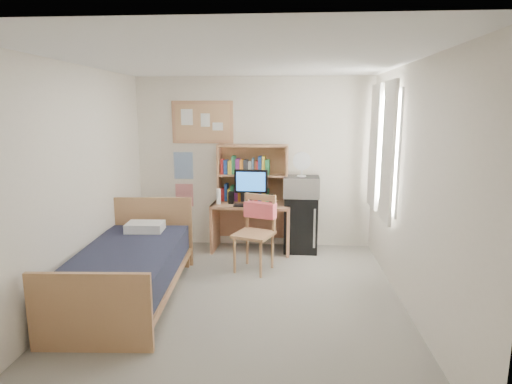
# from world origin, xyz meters

# --- Properties ---
(floor) EXTENTS (3.60, 4.20, 0.02)m
(floor) POSITION_xyz_m (0.00, 0.00, -0.01)
(floor) COLOR gray
(floor) RESTS_ON ground
(ceiling) EXTENTS (3.60, 4.20, 0.02)m
(ceiling) POSITION_xyz_m (0.00, 0.00, 2.60)
(ceiling) COLOR white
(ceiling) RESTS_ON wall_back
(wall_back) EXTENTS (3.60, 0.04, 2.60)m
(wall_back) POSITION_xyz_m (0.00, 2.10, 1.30)
(wall_back) COLOR white
(wall_back) RESTS_ON floor
(wall_front) EXTENTS (3.60, 0.04, 2.60)m
(wall_front) POSITION_xyz_m (0.00, -2.10, 1.30)
(wall_front) COLOR white
(wall_front) RESTS_ON floor
(wall_left) EXTENTS (0.04, 4.20, 2.60)m
(wall_left) POSITION_xyz_m (-1.80, 0.00, 1.30)
(wall_left) COLOR white
(wall_left) RESTS_ON floor
(wall_right) EXTENTS (0.04, 4.20, 2.60)m
(wall_right) POSITION_xyz_m (1.80, 0.00, 1.30)
(wall_right) COLOR white
(wall_right) RESTS_ON floor
(window_unit) EXTENTS (0.10, 1.40, 1.70)m
(window_unit) POSITION_xyz_m (1.75, 1.20, 1.60)
(window_unit) COLOR white
(window_unit) RESTS_ON wall_right
(curtain_left) EXTENTS (0.04, 0.55, 1.70)m
(curtain_left) POSITION_xyz_m (1.72, 0.80, 1.60)
(curtain_left) COLOR white
(curtain_left) RESTS_ON wall_right
(curtain_right) EXTENTS (0.04, 0.55, 1.70)m
(curtain_right) POSITION_xyz_m (1.72, 1.60, 1.60)
(curtain_right) COLOR white
(curtain_right) RESTS_ON wall_right
(bulletin_board) EXTENTS (0.94, 0.03, 0.64)m
(bulletin_board) POSITION_xyz_m (-0.78, 2.08, 1.92)
(bulletin_board) COLOR tan
(bulletin_board) RESTS_ON wall_back
(poster_wave) EXTENTS (0.30, 0.01, 0.42)m
(poster_wave) POSITION_xyz_m (-1.10, 2.09, 1.25)
(poster_wave) COLOR #2858A3
(poster_wave) RESTS_ON wall_back
(poster_japan) EXTENTS (0.28, 0.01, 0.36)m
(poster_japan) POSITION_xyz_m (-1.10, 2.09, 0.78)
(poster_japan) COLOR red
(poster_japan) RESTS_ON wall_back
(desk) EXTENTS (1.20, 0.64, 0.73)m
(desk) POSITION_xyz_m (-0.01, 1.79, 0.36)
(desk) COLOR tan
(desk) RESTS_ON floor
(desk_chair) EXTENTS (0.65, 0.65, 1.01)m
(desk_chair) POSITION_xyz_m (0.08, 0.95, 0.51)
(desk_chair) COLOR tan
(desk_chair) RESTS_ON floor
(mini_fridge) EXTENTS (0.50, 0.50, 0.84)m
(mini_fridge) POSITION_xyz_m (0.73, 1.83, 0.42)
(mini_fridge) COLOR black
(mini_fridge) RESTS_ON floor
(bed) EXTENTS (1.16, 2.16, 0.58)m
(bed) POSITION_xyz_m (-1.25, -0.01, 0.29)
(bed) COLOR #1B1F32
(bed) RESTS_ON floor
(hutch) EXTENTS (1.07, 0.32, 0.87)m
(hutch) POSITION_xyz_m (-0.00, 1.94, 1.16)
(hutch) COLOR tan
(hutch) RESTS_ON desk
(monitor) EXTENTS (0.49, 0.06, 0.52)m
(monitor) POSITION_xyz_m (-0.01, 1.73, 0.99)
(monitor) COLOR black
(monitor) RESTS_ON desk
(keyboard) EXTENTS (0.47, 0.17, 0.02)m
(keyboard) POSITION_xyz_m (-0.02, 1.59, 0.74)
(keyboard) COLOR black
(keyboard) RESTS_ON desk
(speaker_left) EXTENTS (0.08, 0.08, 0.18)m
(speaker_left) POSITION_xyz_m (-0.31, 1.74, 0.82)
(speaker_left) COLOR black
(speaker_left) RESTS_ON desk
(speaker_right) EXTENTS (0.07, 0.07, 0.16)m
(speaker_right) POSITION_xyz_m (0.29, 1.71, 0.81)
(speaker_right) COLOR black
(speaker_right) RESTS_ON desk
(water_bottle) EXTENTS (0.07, 0.07, 0.23)m
(water_bottle) POSITION_xyz_m (-0.49, 1.71, 0.84)
(water_bottle) COLOR white
(water_bottle) RESTS_ON desk
(hoodie) EXTENTS (0.45, 0.28, 0.21)m
(hoodie) POSITION_xyz_m (0.16, 1.14, 0.78)
(hoodie) COLOR #F25C61
(hoodie) RESTS_ON desk_chair
(microwave) EXTENTS (0.53, 0.41, 0.30)m
(microwave) POSITION_xyz_m (0.73, 1.81, 0.99)
(microwave) COLOR silver
(microwave) RESTS_ON mini_fridge
(desk_fan) EXTENTS (0.27, 0.27, 0.33)m
(desk_fan) POSITION_xyz_m (0.73, 1.81, 1.30)
(desk_fan) COLOR white
(desk_fan) RESTS_ON microwave
(pillow) EXTENTS (0.48, 0.35, 0.11)m
(pillow) POSITION_xyz_m (-1.29, 0.74, 0.63)
(pillow) COLOR white
(pillow) RESTS_ON bed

